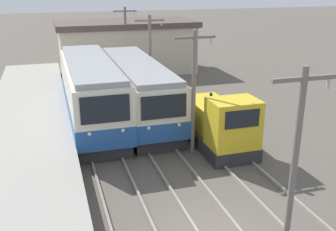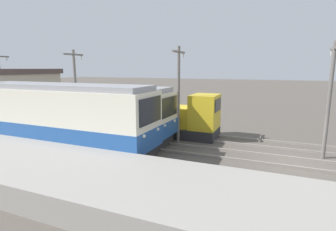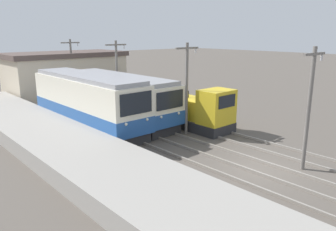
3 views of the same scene
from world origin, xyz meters
name	(u,v)px [view 1 (image 1 of 3)]	position (x,y,z in m)	size (l,w,h in m)	color
track_right	(298,220)	(3.20, 0.00, 0.07)	(1.54, 60.00, 0.14)	gray
commuter_train_left	(91,95)	(-2.60, 12.42, 1.79)	(2.84, 11.67, 3.88)	#28282B
commuter_train_center	(137,92)	(0.20, 12.61, 1.67)	(2.84, 11.72, 3.59)	#28282B
shunting_locomotive	(219,125)	(3.20, 6.99, 1.21)	(2.40, 5.44, 3.00)	#28282B
catenary_mast_near	(295,159)	(1.71, -1.46, 3.35)	(2.00, 0.20, 6.08)	slate
catenary_mast_mid	(194,88)	(1.71, 6.81, 3.35)	(2.00, 0.20, 6.08)	slate
catenary_mast_far	(150,57)	(1.71, 15.08, 3.35)	(2.00, 0.20, 6.08)	slate
catenary_mast_distant	(126,40)	(1.71, 23.35, 3.35)	(2.00, 0.20, 6.08)	slate
station_building	(126,46)	(2.25, 26.00, 2.36)	(12.60, 6.30, 4.68)	beige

